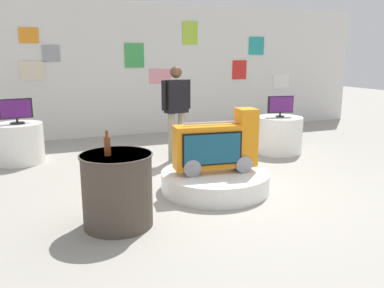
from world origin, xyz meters
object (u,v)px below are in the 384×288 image
shopper_browsing_near_truck (176,106)px  main_display_pedestal (215,181)px  tv_on_center_rear (16,110)px  display_pedestal_left_rear (279,135)px  display_pedestal_center_rear (19,143)px  novelty_firetruck_tv (217,147)px  tv_on_left_rear (281,105)px  side_table_round (117,189)px  bottle_on_side_table (107,145)px

shopper_browsing_near_truck → main_display_pedestal: bearing=-91.6°
tv_on_center_rear → main_display_pedestal: bearing=-45.4°
main_display_pedestal → display_pedestal_left_rear: (2.04, 1.52, 0.21)m
display_pedestal_left_rear → tv_on_center_rear: tv_on_center_rear is taller
display_pedestal_center_rear → tv_on_center_rear: size_ratio=1.54×
main_display_pedestal → display_pedestal_left_rear: bearing=36.6°
novelty_firetruck_tv → tv_on_left_rear: bearing=37.0°
main_display_pedestal → tv_on_left_rear: tv_on_left_rear is taller
main_display_pedestal → display_pedestal_center_rear: 3.57m
main_display_pedestal → side_table_round: (-1.46, -0.65, 0.28)m
main_display_pedestal → novelty_firetruck_tv: bearing=-24.1°
display_pedestal_left_rear → side_table_round: size_ratio=1.07×
main_display_pedestal → side_table_round: bearing=-155.9°
display_pedestal_center_rear → side_table_round: bearing=-72.0°
display_pedestal_left_rear → side_table_round: (-3.51, -2.17, 0.07)m
main_display_pedestal → novelty_firetruck_tv: novelty_firetruck_tv is taller
display_pedestal_left_rear → display_pedestal_center_rear: size_ratio=1.07×
display_pedestal_left_rear → tv_on_left_rear: (0.00, -0.00, 0.56)m
tv_on_left_rear → tv_on_center_rear: 4.66m
display_pedestal_center_rear → tv_on_center_rear: (-0.00, -0.00, 0.56)m
tv_on_center_rear → side_table_round: (1.04, -3.20, -0.50)m
display_pedestal_left_rear → main_display_pedestal: bearing=-143.4°
display_pedestal_left_rear → novelty_firetruck_tv: bearing=-142.9°
novelty_firetruck_tv → display_pedestal_left_rear: (2.02, 1.53, -0.27)m
side_table_round → novelty_firetruck_tv: bearing=23.5°
tv_on_left_rear → main_display_pedestal: bearing=-143.5°
side_table_round → tv_on_left_rear: bearing=31.8°
tv_on_center_rear → side_table_round: size_ratio=0.65×
display_pedestal_left_rear → tv_on_center_rear: bearing=167.3°
tv_on_left_rear → display_pedestal_center_rear: tv_on_left_rear is taller
tv_on_left_rear → display_pedestal_center_rear: 4.69m
side_table_round → bottle_on_side_table: (-0.09, -0.03, 0.50)m
side_table_round → display_pedestal_left_rear: bearing=31.8°
main_display_pedestal → bottle_on_side_table: bottle_on_side_table is taller
novelty_firetruck_tv → side_table_round: bearing=-156.5°
main_display_pedestal → novelty_firetruck_tv: 0.48m
display_pedestal_left_rear → tv_on_center_rear: (-4.55, 1.02, 0.56)m
display_pedestal_left_rear → shopper_browsing_near_truck: 2.10m
bottle_on_side_table → tv_on_center_rear: bearing=106.4°
tv_on_left_rear → bottle_on_side_table: 4.22m
main_display_pedestal → novelty_firetruck_tv: size_ratio=1.28×
display_pedestal_center_rear → bottle_on_side_table: 3.42m
tv_on_left_rear → side_table_round: (-3.51, -2.17, -0.49)m
novelty_firetruck_tv → bottle_on_side_table: novelty_firetruck_tv is taller
bottle_on_side_table → shopper_browsing_near_truck: size_ratio=0.16×
novelty_firetruck_tv → display_pedestal_center_rear: novelty_firetruck_tv is taller
tv_on_left_rear → bottle_on_side_table: size_ratio=1.88×
tv_on_left_rear → shopper_browsing_near_truck: bearing=175.0°
novelty_firetruck_tv → shopper_browsing_near_truck: shopper_browsing_near_truck is taller
novelty_firetruck_tv → bottle_on_side_table: 1.74m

